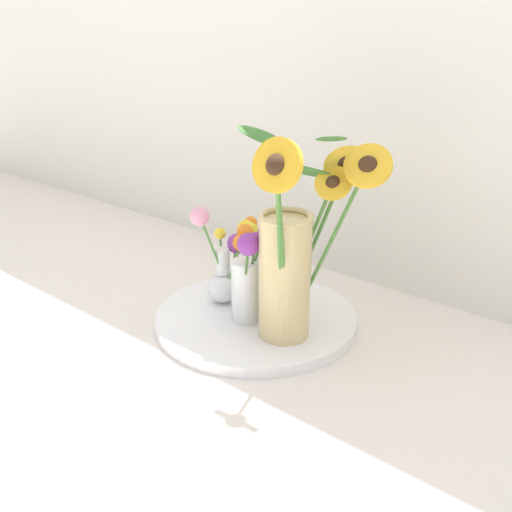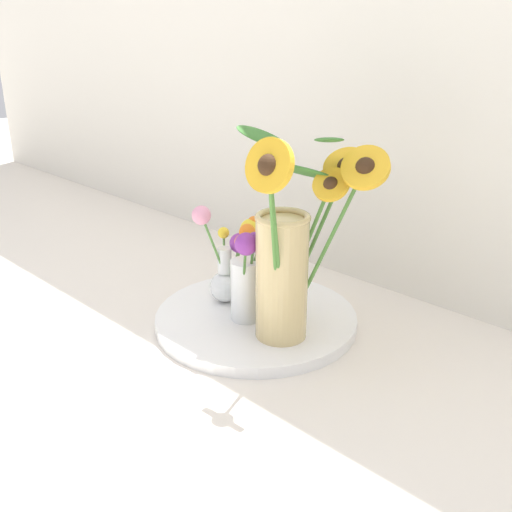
{
  "view_description": "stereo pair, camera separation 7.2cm",
  "coord_description": "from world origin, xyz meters",
  "px_view_note": "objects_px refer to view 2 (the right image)",
  "views": [
    {
      "loc": [
        0.7,
        -0.8,
        0.59
      ],
      "look_at": [
        -0.01,
        0.03,
        0.15
      ],
      "focal_mm": 42.0,
      "sensor_mm": 36.0,
      "label": 1
    },
    {
      "loc": [
        0.75,
        -0.76,
        0.59
      ],
      "look_at": [
        -0.01,
        0.03,
        0.15
      ],
      "focal_mm": 42.0,
      "sensor_mm": 36.0,
      "label": 2
    }
  ],
  "objects_px": {
    "serving_tray": "(256,319)",
    "vase_small_center": "(248,278)",
    "vase_bulb_right": "(226,265)",
    "vase_small_back": "(257,259)",
    "mason_jar_sunflowers": "(290,251)"
  },
  "relations": [
    {
      "from": "vase_small_back",
      "to": "mason_jar_sunflowers",
      "type": "bearing_deg",
      "value": -28.27
    },
    {
      "from": "serving_tray",
      "to": "vase_small_center",
      "type": "xyz_separation_m",
      "value": [
        0.01,
        -0.03,
        0.11
      ]
    },
    {
      "from": "serving_tray",
      "to": "vase_bulb_right",
      "type": "distance_m",
      "value": 0.13
    },
    {
      "from": "mason_jar_sunflowers",
      "to": "vase_small_back",
      "type": "height_order",
      "value": "mason_jar_sunflowers"
    },
    {
      "from": "serving_tray",
      "to": "vase_small_back",
      "type": "relative_size",
      "value": 2.31
    },
    {
      "from": "serving_tray",
      "to": "vase_bulb_right",
      "type": "xyz_separation_m",
      "value": [
        -0.09,
        0.0,
        0.09
      ]
    },
    {
      "from": "vase_small_center",
      "to": "vase_bulb_right",
      "type": "bearing_deg",
      "value": 160.97
    },
    {
      "from": "vase_small_center",
      "to": "vase_bulb_right",
      "type": "height_order",
      "value": "vase_bulb_right"
    },
    {
      "from": "serving_tray",
      "to": "vase_small_back",
      "type": "distance_m",
      "value": 0.14
    },
    {
      "from": "serving_tray",
      "to": "mason_jar_sunflowers",
      "type": "relative_size",
      "value": 1.02
    },
    {
      "from": "serving_tray",
      "to": "vase_small_back",
      "type": "bearing_deg",
      "value": 133.06
    },
    {
      "from": "serving_tray",
      "to": "mason_jar_sunflowers",
      "type": "bearing_deg",
      "value": -10.85
    },
    {
      "from": "mason_jar_sunflowers",
      "to": "vase_small_center",
      "type": "relative_size",
      "value": 2.0
    },
    {
      "from": "mason_jar_sunflowers",
      "to": "vase_small_center",
      "type": "distance_m",
      "value": 0.12
    },
    {
      "from": "vase_small_center",
      "to": "vase_bulb_right",
      "type": "relative_size",
      "value": 0.93
    }
  ]
}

